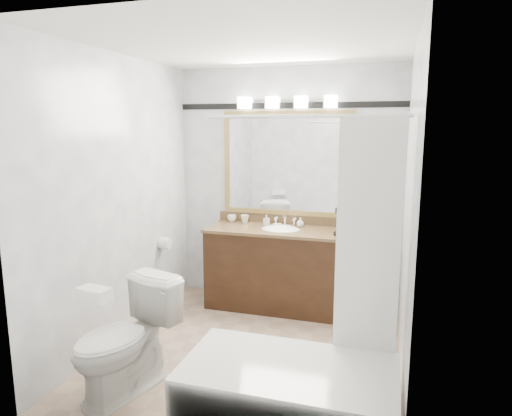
% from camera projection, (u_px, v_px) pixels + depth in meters
% --- Properties ---
extents(room, '(2.42, 2.62, 2.52)m').
position_uv_depth(room, '(251.00, 207.00, 3.65)').
color(room, tan).
rests_on(room, ground).
extents(vanity, '(1.53, 0.58, 0.97)m').
position_uv_depth(vanity, '(280.00, 267.00, 4.75)').
color(vanity, black).
rests_on(vanity, ground).
extents(mirror, '(1.40, 0.04, 1.10)m').
position_uv_depth(mirror, '(287.00, 164.00, 4.82)').
color(mirror, '#A88A4C').
rests_on(mirror, room).
extents(vanity_light_bar, '(1.02, 0.14, 0.12)m').
position_uv_depth(vanity_light_bar, '(287.00, 102.00, 4.65)').
color(vanity_light_bar, silver).
rests_on(vanity_light_bar, room).
extents(accent_stripe, '(2.40, 0.01, 0.06)m').
position_uv_depth(accent_stripe, '(288.00, 106.00, 4.72)').
color(accent_stripe, black).
rests_on(accent_stripe, room).
extents(bathtub, '(1.30, 0.75, 1.96)m').
position_uv_depth(bathtub, '(293.00, 390.00, 2.82)').
color(bathtub, white).
rests_on(bathtub, ground).
extents(tp_roll, '(0.11, 0.12, 0.12)m').
position_uv_depth(tp_roll, '(165.00, 243.00, 4.70)').
color(tp_roll, white).
rests_on(tp_roll, room).
extents(toilet, '(0.66, 0.88, 0.80)m').
position_uv_depth(toilet, '(125.00, 340.00, 3.22)').
color(toilet, white).
rests_on(toilet, ground).
extents(tissue_box, '(0.23, 0.15, 0.09)m').
position_uv_depth(tissue_box, '(94.00, 295.00, 2.86)').
color(tissue_box, white).
rests_on(tissue_box, toilet).
extents(coffee_maker, '(0.21, 0.24, 0.38)m').
position_uv_depth(coffee_maker, '(347.00, 214.00, 4.42)').
color(coffee_maker, black).
rests_on(coffee_maker, vanity).
extents(cup_left, '(0.10, 0.10, 0.08)m').
position_uv_depth(cup_left, '(232.00, 218.00, 5.04)').
color(cup_left, white).
rests_on(cup_left, vanity).
extents(cup_right, '(0.10, 0.10, 0.08)m').
position_uv_depth(cup_right, '(245.00, 219.00, 4.98)').
color(cup_right, white).
rests_on(cup_right, vanity).
extents(soap_bottle_a, '(0.07, 0.07, 0.11)m').
position_uv_depth(soap_bottle_a, '(266.00, 220.00, 4.85)').
color(soap_bottle_a, white).
rests_on(soap_bottle_a, vanity).
extents(soap_bottle_b, '(0.09, 0.09, 0.10)m').
position_uv_depth(soap_bottle_b, '(300.00, 222.00, 4.77)').
color(soap_bottle_b, white).
rests_on(soap_bottle_b, vanity).
extents(soap_bar, '(0.09, 0.07, 0.03)m').
position_uv_depth(soap_bar, '(277.00, 225.00, 4.81)').
color(soap_bar, beige).
rests_on(soap_bar, vanity).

